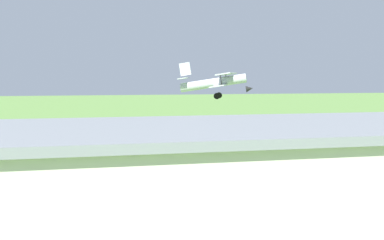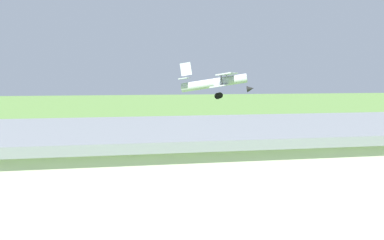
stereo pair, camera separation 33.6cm
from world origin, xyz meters
The scene contains 5 objects.
ground_plane centered at (0.00, 0.00, 0.00)m, with size 400.00×400.00×0.00m, color #608C42.
hangar centered at (3.65, 31.57, 3.28)m, with size 31.14×11.99×6.53m.
biplane centered at (-9.41, -2.37, 7.93)m, with size 7.64×8.38×3.77m.
person_watching_takeoff centered at (10.26, 13.98, 0.80)m, with size 0.53×0.53×1.61m.
person_by_parked_cars centered at (-6.63, 16.31, 0.86)m, with size 0.54×0.54×1.72m.
Camera 1 is at (8.40, 55.07, 8.62)m, focal length 54.86 mm.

